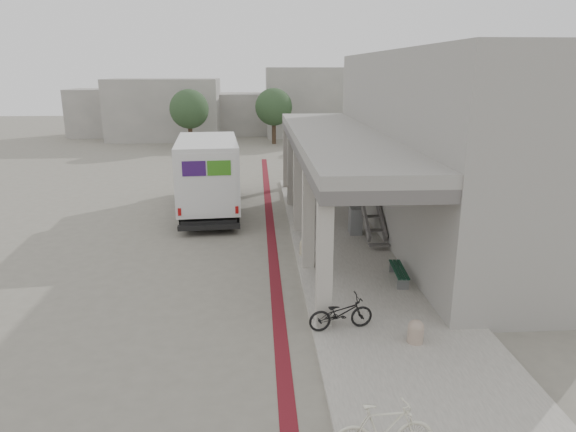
{
  "coord_description": "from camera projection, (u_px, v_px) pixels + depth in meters",
  "views": [
    {
      "loc": [
        0.5,
        -15.19,
        6.35
      ],
      "look_at": [
        1.5,
        1.32,
        1.6
      ],
      "focal_mm": 32.0,
      "sensor_mm": 36.0,
      "label": 1
    }
  ],
  "objects": [
    {
      "name": "bollard_near",
      "position": [
        416.0,
        331.0,
        12.08
      ],
      "size": [
        0.38,
        0.38,
        0.57
      ],
      "color": "gray",
      "rests_on": "sidewalk"
    },
    {
      "name": "tree_left",
      "position": [
        189.0,
        109.0,
        41.99
      ],
      "size": [
        3.2,
        3.2,
        4.8
      ],
      "color": "#38281C",
      "rests_on": "ground"
    },
    {
      "name": "bollard_far",
      "position": [
        305.0,
        247.0,
        17.83
      ],
      "size": [
        0.37,
        0.37,
        0.55
      ],
      "color": "tan",
      "rests_on": "sidewalk"
    },
    {
      "name": "utility_cabinet",
      "position": [
        355.0,
        221.0,
        20.06
      ],
      "size": [
        0.48,
        0.63,
        1.04
      ],
      "primitive_type": "cube",
      "rotation": [
        0.0,
        0.0,
        -0.01
      ],
      "color": "gray",
      "rests_on": "sidewalk"
    },
    {
      "name": "fedex_truck",
      "position": [
        208.0,
        172.0,
        23.41
      ],
      "size": [
        3.12,
        8.23,
        3.44
      ],
      "rotation": [
        0.0,
        0.0,
        0.08
      ],
      "color": "black",
      "rests_on": "ground"
    },
    {
      "name": "tree_right",
      "position": [
        368.0,
        108.0,
        43.82
      ],
      "size": [
        3.2,
        3.2,
        4.8
      ],
      "color": "#38281C",
      "rests_on": "ground"
    },
    {
      "name": "bicycle_cream",
      "position": [
        384.0,
        431.0,
        8.42
      ],
      "size": [
        1.73,
        0.56,
        1.03
      ],
      "primitive_type": "imported",
      "rotation": [
        0.0,
        0.0,
        1.62
      ],
      "color": "beige",
      "rests_on": "sidewalk"
    },
    {
      "name": "distant_backdrop",
      "position": [
        222.0,
        108.0,
        49.81
      ],
      "size": [
        28.0,
        10.0,
        6.5
      ],
      "color": "gray",
      "rests_on": "ground"
    },
    {
      "name": "bicycle_black",
      "position": [
        341.0,
        313.0,
        12.66
      ],
      "size": [
        1.71,
        0.84,
        0.86
      ],
      "primitive_type": "imported",
      "rotation": [
        0.0,
        0.0,
        1.74
      ],
      "color": "black",
      "rests_on": "sidewalk"
    },
    {
      "name": "bike_lane_stripe",
      "position": [
        273.0,
        254.0,
        18.27
      ],
      "size": [
        0.35,
        40.0,
        0.01
      ],
      "primitive_type": "cube",
      "color": "maroon",
      "rests_on": "ground"
    },
    {
      "name": "sidewalk",
      "position": [
        368.0,
        272.0,
        16.51
      ],
      "size": [
        4.4,
        28.0,
        0.12
      ],
      "primitive_type": "cube",
      "color": "gray",
      "rests_on": "ground"
    },
    {
      "name": "transit_building",
      "position": [
        419.0,
        147.0,
        20.07
      ],
      "size": [
        7.6,
        17.0,
        7.0
      ],
      "color": "gray",
      "rests_on": "ground"
    },
    {
      "name": "bench",
      "position": [
        399.0,
        272.0,
        15.64
      ],
      "size": [
        0.46,
        1.61,
        0.37
      ],
      "rotation": [
        0.0,
        0.0,
        -0.08
      ],
      "color": "slate",
      "rests_on": "sidewalk"
    },
    {
      "name": "ground",
      "position": [
        243.0,
        276.0,
        16.3
      ],
      "size": [
        120.0,
        120.0,
        0.0
      ],
      "primitive_type": "plane",
      "color": "slate",
      "rests_on": "ground"
    },
    {
      "name": "tree_mid",
      "position": [
        274.0,
        107.0,
        44.32
      ],
      "size": [
        3.2,
        3.2,
        4.8
      ],
      "color": "#38281C",
      "rests_on": "ground"
    }
  ]
}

